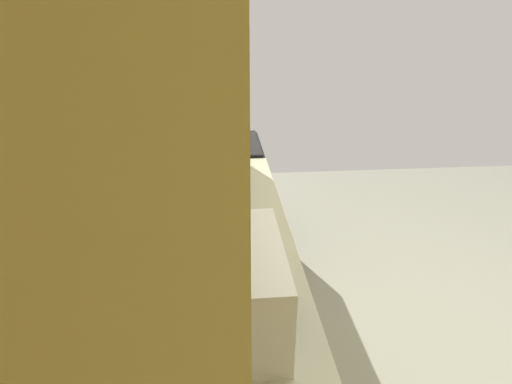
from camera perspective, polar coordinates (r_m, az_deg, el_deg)
ground_plane at (r=2.77m, az=24.83°, el=-20.36°), size 6.13×6.13×0.00m
wall_back at (r=1.79m, az=-16.37°, el=5.23°), size 3.95×0.12×2.58m
counter_run at (r=1.84m, az=-3.80°, el=-24.64°), size 2.94×0.62×0.91m
upper_cabinets at (r=1.23m, az=-12.71°, el=24.46°), size 2.01×0.32×0.70m
oven_range at (r=3.33m, az=-4.50°, el=-0.38°), size 0.72×0.61×1.09m
microwave at (r=1.29m, az=-5.12°, el=-13.29°), size 0.50×0.41×0.29m
bowl at (r=2.32m, az=-3.53°, el=1.15°), size 0.15×0.15×0.06m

